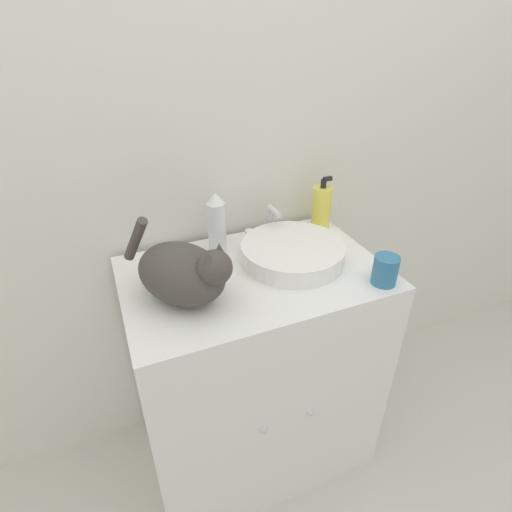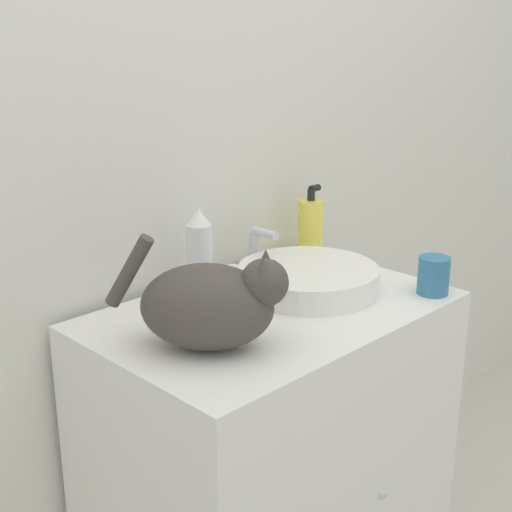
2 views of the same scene
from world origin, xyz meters
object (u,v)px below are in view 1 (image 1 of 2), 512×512
object	(u,v)px
soap_bottle	(321,207)
spray_bottle	(217,223)
cat	(184,272)
cup	(385,270)

from	to	relation	value
soap_bottle	spray_bottle	xyz separation A→B (m)	(-0.40, -0.02, 0.02)
cat	spray_bottle	size ratio (longest dim) A/B	1.55
cat	cup	xyz separation A→B (m)	(0.55, -0.14, -0.05)
soap_bottle	cup	distance (m)	0.38
spray_bottle	cup	xyz separation A→B (m)	(0.38, -0.37, -0.05)
soap_bottle	cup	bearing A→B (deg)	-92.11
cat	soap_bottle	bearing A→B (deg)	73.99
spray_bottle	cup	size ratio (longest dim) A/B	2.32
cat	spray_bottle	bearing A→B (deg)	104.74
spray_bottle	cup	world-z (taller)	spray_bottle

